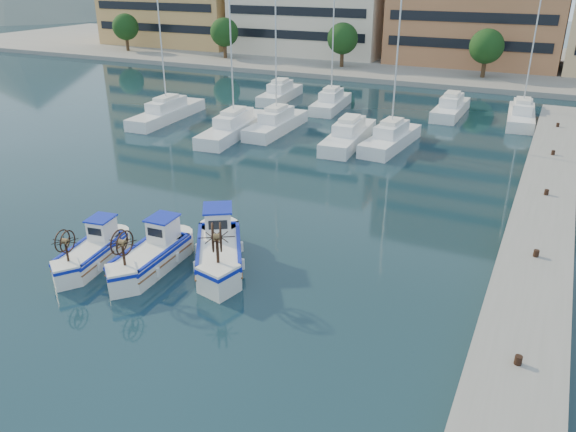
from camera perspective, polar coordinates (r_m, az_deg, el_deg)
The scene contains 7 objects.
ground at distance 25.39m, azimuth -8.17°, elevation -6.20°, with size 300.00×300.00×0.00m, color #1A3745.
quay at distance 28.66m, azimuth 23.92°, elevation -3.13°, with size 3.00×60.00×1.20m, color gray.
hill_west at distance 199.65m, azimuth -25.52°, elevation 18.13°, with size 180.00×180.00×60.00m, color slate.
yacht_marina at distance 49.91m, azimuth 6.52°, elevation 9.73°, with size 40.18×23.94×11.50m.
fishing_boat_a at distance 27.49m, azimuth -19.23°, elevation -3.32°, with size 2.18×4.05×2.46m.
fishing_boat_b at distance 26.27m, azimuth -13.66°, elevation -3.72°, with size 1.99×4.42×2.72m.
fishing_boat_c at distance 25.98m, azimuth -7.03°, elevation -3.28°, with size 4.16×5.01×3.05m.
Camera 1 is at (12.69, -18.00, 12.64)m, focal length 35.00 mm.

